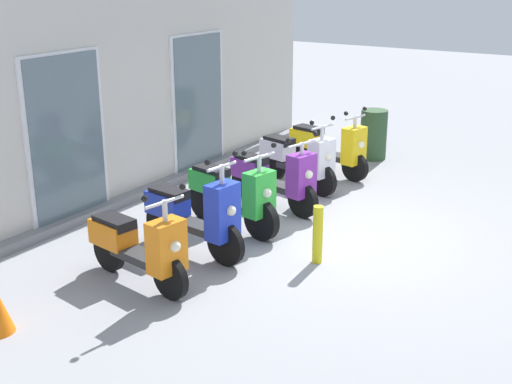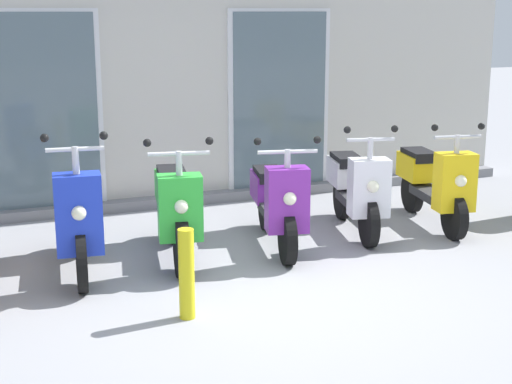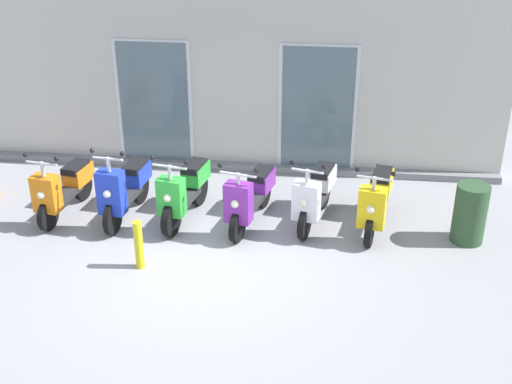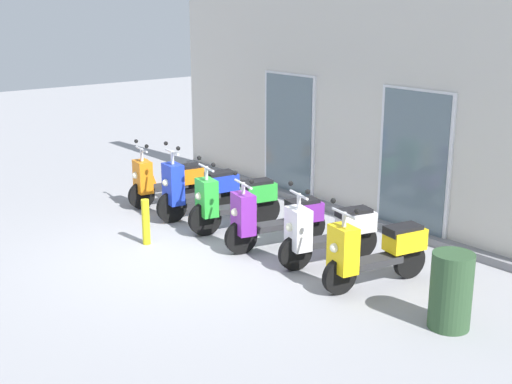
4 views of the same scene
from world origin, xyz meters
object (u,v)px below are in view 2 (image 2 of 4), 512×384
object	(u,v)px
scooter_green	(176,208)
scooter_white	(356,187)
scooter_blue	(77,216)
scooter_yellow	(434,182)
curb_bollard	(187,274)
scooter_purple	(277,201)

from	to	relation	value
scooter_green	scooter_white	distance (m)	1.98
scooter_blue	scooter_green	xyz separation A→B (m)	(0.91, 0.07, -0.03)
scooter_white	scooter_yellow	bearing A→B (deg)	-4.80
scooter_green	curb_bollard	world-z (taller)	scooter_green
scooter_green	scooter_yellow	size ratio (longest dim) A/B	1.00
scooter_green	scooter_purple	bearing A→B (deg)	-1.12
scooter_blue	scooter_green	size ratio (longest dim) A/B	1.00
scooter_green	scooter_white	size ratio (longest dim) A/B	1.04
scooter_purple	scooter_yellow	size ratio (longest dim) A/B	1.03
scooter_green	scooter_purple	xyz separation A→B (m)	(1.02, -0.02, -0.02)
scooter_yellow	scooter_blue	bearing A→B (deg)	-178.18
scooter_white	scooter_yellow	distance (m)	0.92
scooter_green	scooter_yellow	bearing A→B (deg)	0.95
scooter_green	curb_bollard	size ratio (longest dim) A/B	2.26
scooter_blue	scooter_purple	size ratio (longest dim) A/B	0.97
scooter_green	scooter_blue	bearing A→B (deg)	-175.42
scooter_green	scooter_white	xyz separation A→B (m)	(1.98, 0.12, 0.00)
scooter_green	scooter_white	bearing A→B (deg)	3.61
curb_bollard	scooter_purple	bearing A→B (deg)	46.09
scooter_yellow	scooter_green	bearing A→B (deg)	-179.05
scooter_blue	scooter_yellow	world-z (taller)	scooter_blue
scooter_white	scooter_purple	bearing A→B (deg)	-171.44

